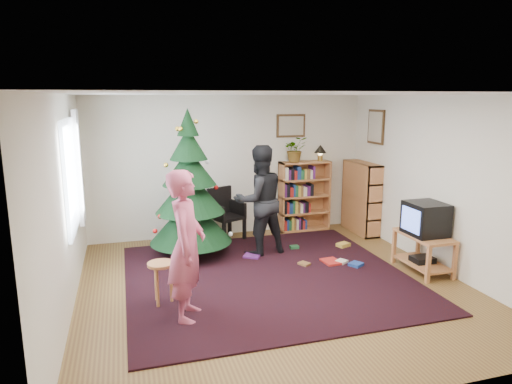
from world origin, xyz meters
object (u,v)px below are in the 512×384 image
object	(u,v)px
christmas_tree	(190,197)
picture_right	(376,127)
bookshelf_back	(304,195)
person_standing	(187,246)
table_lamp	(320,150)
picture_back	(291,126)
crt_tv	(425,219)
armchair	(226,211)
person_by_chair	(259,200)
potted_plant	(295,149)
tv_stand	(423,250)
stool	(161,272)
bookshelf_right	(361,197)

from	to	relation	value
christmas_tree	picture_right	bearing A→B (deg)	5.30
bookshelf_back	person_standing	bearing A→B (deg)	-131.65
christmas_tree	person_standing	size ratio (longest dim) A/B	1.35
table_lamp	picture_back	bearing A→B (deg)	165.93
bookshelf_back	person_standing	distance (m)	3.92
crt_tv	armchair	world-z (taller)	crt_tv
picture_right	crt_tv	xyz separation A→B (m)	(-0.26, -1.87, -1.17)
bookshelf_back	armchair	bearing A→B (deg)	-176.25
bookshelf_back	person_by_chair	bearing A→B (deg)	-138.47
potted_plant	picture_back	bearing A→B (deg)	106.00
crt_tv	person_standing	size ratio (longest dim) A/B	0.31
tv_stand	stool	xyz separation A→B (m)	(-3.69, -0.04, 0.09)
christmas_tree	person_standing	xyz separation A→B (m)	(-0.34, -2.03, -0.11)
armchair	stool	bearing A→B (deg)	-142.09
tv_stand	potted_plant	distance (m)	2.92
picture_back	crt_tv	bearing A→B (deg)	-67.61
table_lamp	christmas_tree	bearing A→B (deg)	-160.66
picture_right	christmas_tree	bearing A→B (deg)	-174.70
christmas_tree	person_by_chair	world-z (taller)	christmas_tree
person_by_chair	table_lamp	bearing A→B (deg)	-154.87
stool	armchair	bearing A→B (deg)	60.94
christmas_tree	person_by_chair	size ratio (longest dim) A/B	1.32
christmas_tree	armchair	world-z (taller)	christmas_tree
christmas_tree	person_standing	world-z (taller)	christmas_tree
bookshelf_back	stool	size ratio (longest dim) A/B	2.46
christmas_tree	armchair	size ratio (longest dim) A/B	2.54
armchair	stool	distance (m)	2.74
picture_back	picture_right	distance (m)	1.51
picture_back	bookshelf_back	world-z (taller)	picture_back
person_standing	bookshelf_right	bearing A→B (deg)	-37.71
christmas_tree	person_by_chair	bearing A→B (deg)	-8.77
picture_right	armchair	world-z (taller)	picture_right
crt_tv	picture_back	bearing A→B (deg)	112.39
picture_right	bookshelf_right	size ratio (longest dim) A/B	0.46
tv_stand	person_by_chair	bearing A→B (deg)	145.65
picture_right	table_lamp	world-z (taller)	picture_right
stool	potted_plant	distance (m)	3.82
person_by_chair	table_lamp	size ratio (longest dim) A/B	5.80
bookshelf_back	bookshelf_right	distance (m)	1.04
bookshelf_right	armchair	size ratio (longest dim) A/B	1.43
bookshelf_back	crt_tv	size ratio (longest dim) A/B	2.46
person_by_chair	table_lamp	world-z (taller)	person_by_chair
tv_stand	armchair	size ratio (longest dim) A/B	0.96
person_standing	potted_plant	world-z (taller)	potted_plant
picture_right	bookshelf_back	world-z (taller)	picture_right
stool	table_lamp	size ratio (longest dim) A/B	1.76
crt_tv	table_lamp	world-z (taller)	table_lamp
bookshelf_right	armchair	distance (m)	2.51
person_by_chair	stool	bearing A→B (deg)	30.48
christmas_tree	tv_stand	distance (m)	3.53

